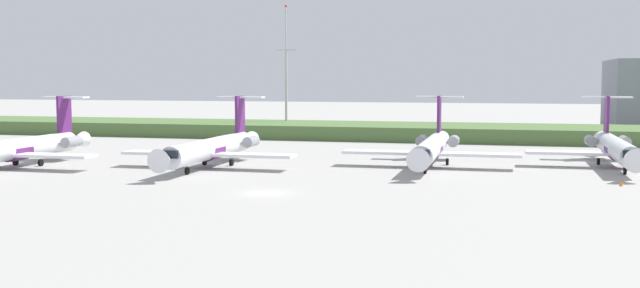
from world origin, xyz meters
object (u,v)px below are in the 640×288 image
(regional_jet_fourth, at_px, (432,147))
(antenna_mast, at_px, (286,81))
(safety_cone_front_marker, at_px, (621,184))
(regional_jet_third, at_px, (213,148))
(regional_jet_fifth, at_px, (616,147))
(regional_jet_second, at_px, (19,148))

(regional_jet_fourth, height_order, antenna_mast, antenna_mast)
(antenna_mast, height_order, safety_cone_front_marker, antenna_mast)
(regional_jet_third, relative_size, regional_jet_fifth, 1.00)
(regional_jet_fourth, height_order, safety_cone_front_marker, regional_jet_fourth)
(regional_jet_third, distance_m, regional_jet_fifth, 52.49)
(antenna_mast, bearing_deg, safety_cone_front_marker, -48.30)
(regional_jet_third, relative_size, safety_cone_front_marker, 56.36)
(regional_jet_fifth, distance_m, antenna_mast, 73.67)
(regional_jet_fourth, relative_size, regional_jet_fifth, 1.00)
(regional_jet_fourth, height_order, regional_jet_fifth, same)
(regional_jet_second, distance_m, antenna_mast, 66.66)
(regional_jet_second, distance_m, regional_jet_third, 25.01)
(regional_jet_second, distance_m, safety_cone_front_marker, 73.24)
(safety_cone_front_marker, bearing_deg, regional_jet_third, 173.51)
(regional_jet_fourth, xyz_separation_m, antenna_mast, (-34.70, 49.73, 8.38))
(regional_jet_fifth, height_order, antenna_mast, antenna_mast)
(regional_jet_fifth, xyz_separation_m, safety_cone_front_marker, (-1.86, -18.43, -2.26))
(regional_jet_third, relative_size, regional_jet_fourth, 1.00)
(regional_jet_second, bearing_deg, regional_jet_third, 14.95)
(regional_jet_second, relative_size, regional_jet_fourth, 1.00)
(regional_jet_second, height_order, regional_jet_fourth, same)
(regional_jet_third, height_order, safety_cone_front_marker, regional_jet_third)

